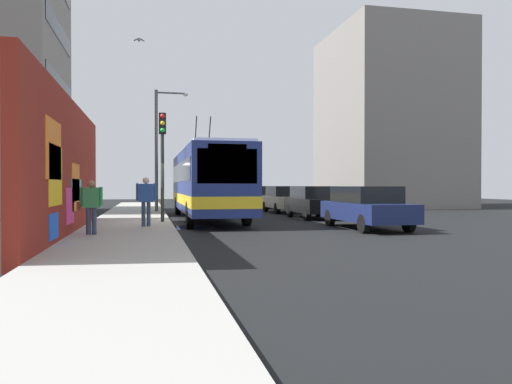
{
  "coord_description": "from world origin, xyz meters",
  "views": [
    {
      "loc": [
        -20.68,
        0.91,
        1.6
      ],
      "look_at": [
        -0.81,
        -3.41,
        1.35
      ],
      "focal_mm": 34.86,
      "sensor_mm": 36.0,
      "label": 1
    }
  ],
  "objects_px": {
    "parked_car_navy": "(366,206)",
    "parked_car_dark_gray": "(260,196)",
    "city_bus": "(207,181)",
    "parked_car_champagne": "(284,199)",
    "street_lamp": "(160,142)",
    "parked_car_black": "(313,201)",
    "traffic_light": "(162,149)",
    "pedestrian_at_curb": "(146,197)",
    "pedestrian_near_wall": "(91,203)"
  },
  "relations": [
    {
      "from": "parked_car_navy",
      "to": "parked_car_dark_gray",
      "type": "bearing_deg",
      "value": 0.0
    },
    {
      "from": "city_bus",
      "to": "parked_car_dark_gray",
      "type": "distance_m",
      "value": 12.59
    },
    {
      "from": "parked_car_champagne",
      "to": "street_lamp",
      "type": "bearing_deg",
      "value": 86.74
    },
    {
      "from": "parked_car_dark_gray",
      "to": "street_lamp",
      "type": "relative_size",
      "value": 0.59
    },
    {
      "from": "city_bus",
      "to": "parked_car_black",
      "type": "relative_size",
      "value": 3.0
    },
    {
      "from": "parked_car_black",
      "to": "parked_car_champagne",
      "type": "height_order",
      "value": "same"
    },
    {
      "from": "parked_car_black",
      "to": "street_lamp",
      "type": "bearing_deg",
      "value": 51.8
    },
    {
      "from": "traffic_light",
      "to": "parked_car_dark_gray",
      "type": "bearing_deg",
      "value": -26.56
    },
    {
      "from": "parked_car_navy",
      "to": "pedestrian_at_curb",
      "type": "distance_m",
      "value": 8.07
    },
    {
      "from": "pedestrian_near_wall",
      "to": "traffic_light",
      "type": "relative_size",
      "value": 0.37
    },
    {
      "from": "pedestrian_at_curb",
      "to": "parked_car_champagne",
      "type": "bearing_deg",
      "value": -37.81
    },
    {
      "from": "traffic_light",
      "to": "pedestrian_at_curb",
      "type": "bearing_deg",
      "value": 162.58
    },
    {
      "from": "street_lamp",
      "to": "traffic_light",
      "type": "bearing_deg",
      "value": 179.29
    },
    {
      "from": "parked_car_champagne",
      "to": "pedestrian_near_wall",
      "type": "xyz_separation_m",
      "value": [
        -13.03,
        9.58,
        0.26
      ]
    },
    {
      "from": "parked_car_black",
      "to": "pedestrian_near_wall",
      "type": "bearing_deg",
      "value": 128.95
    },
    {
      "from": "pedestrian_near_wall",
      "to": "parked_car_navy",
      "type": "bearing_deg",
      "value": -80.05
    },
    {
      "from": "parked_car_champagne",
      "to": "traffic_light",
      "type": "bearing_deg",
      "value": 138.33
    },
    {
      "from": "pedestrian_near_wall",
      "to": "street_lamp",
      "type": "height_order",
      "value": "street_lamp"
    },
    {
      "from": "city_bus",
      "to": "traffic_light",
      "type": "distance_m",
      "value": 4.12
    },
    {
      "from": "pedestrian_at_curb",
      "to": "street_lamp",
      "type": "distance_m",
      "value": 11.13
    },
    {
      "from": "pedestrian_at_curb",
      "to": "city_bus",
      "type": "bearing_deg",
      "value": -27.67
    },
    {
      "from": "street_lamp",
      "to": "city_bus",
      "type": "bearing_deg",
      "value": -159.24
    },
    {
      "from": "pedestrian_at_curb",
      "to": "street_lamp",
      "type": "bearing_deg",
      "value": -3.99
    },
    {
      "from": "pedestrian_near_wall",
      "to": "street_lamp",
      "type": "distance_m",
      "value": 13.97
    },
    {
      "from": "parked_car_champagne",
      "to": "parked_car_dark_gray",
      "type": "xyz_separation_m",
      "value": [
        6.45,
        -0.0,
        -0.0
      ]
    },
    {
      "from": "parked_car_black",
      "to": "parked_car_champagne",
      "type": "bearing_deg",
      "value": 0.0
    },
    {
      "from": "parked_car_navy",
      "to": "parked_car_dark_gray",
      "type": "distance_m",
      "value": 17.79
    },
    {
      "from": "parked_car_dark_gray",
      "to": "pedestrian_at_curb",
      "type": "relative_size",
      "value": 2.34
    },
    {
      "from": "parked_car_navy",
      "to": "pedestrian_at_curb",
      "type": "bearing_deg",
      "value": 82.5
    },
    {
      "from": "parked_car_navy",
      "to": "pedestrian_at_curb",
      "type": "height_order",
      "value": "pedestrian_at_curb"
    },
    {
      "from": "city_bus",
      "to": "pedestrian_near_wall",
      "type": "height_order",
      "value": "city_bus"
    },
    {
      "from": "parked_car_navy",
      "to": "pedestrian_near_wall",
      "type": "distance_m",
      "value": 9.73
    },
    {
      "from": "parked_car_navy",
      "to": "traffic_light",
      "type": "xyz_separation_m",
      "value": [
        3.09,
        7.35,
        2.25
      ]
    },
    {
      "from": "parked_car_navy",
      "to": "pedestrian_near_wall",
      "type": "xyz_separation_m",
      "value": [
        -1.68,
        9.58,
        0.26
      ]
    },
    {
      "from": "parked_car_black",
      "to": "city_bus",
      "type": "bearing_deg",
      "value": 86.59
    },
    {
      "from": "parked_car_champagne",
      "to": "city_bus",
      "type": "bearing_deg",
      "value": 133.74
    },
    {
      "from": "parked_car_dark_gray",
      "to": "traffic_light",
      "type": "xyz_separation_m",
      "value": [
        -14.7,
        7.35,
        2.25
      ]
    },
    {
      "from": "street_lamp",
      "to": "parked_car_navy",
      "type": "bearing_deg",
      "value": -148.37
    },
    {
      "from": "parked_car_black",
      "to": "street_lamp",
      "type": "relative_size",
      "value": 0.61
    },
    {
      "from": "parked_car_dark_gray",
      "to": "pedestrian_at_curb",
      "type": "height_order",
      "value": "pedestrian_at_curb"
    },
    {
      "from": "parked_car_champagne",
      "to": "parked_car_dark_gray",
      "type": "bearing_deg",
      "value": -0.0
    },
    {
      "from": "city_bus",
      "to": "street_lamp",
      "type": "bearing_deg",
      "value": 20.76
    },
    {
      "from": "parked_car_dark_gray",
      "to": "parked_car_champagne",
      "type": "bearing_deg",
      "value": 180.0
    },
    {
      "from": "city_bus",
      "to": "pedestrian_near_wall",
      "type": "distance_m",
      "value": 9.2
    },
    {
      "from": "parked_car_champagne",
      "to": "parked_car_navy",
      "type": "bearing_deg",
      "value": -180.0
    },
    {
      "from": "city_bus",
      "to": "pedestrian_at_curb",
      "type": "bearing_deg",
      "value": 152.33
    },
    {
      "from": "city_bus",
      "to": "pedestrian_near_wall",
      "type": "xyz_separation_m",
      "value": [
        -8.05,
        4.38,
        -0.74
      ]
    },
    {
      "from": "parked_car_navy",
      "to": "parked_car_dark_gray",
      "type": "height_order",
      "value": "same"
    },
    {
      "from": "traffic_light",
      "to": "parked_car_black",
      "type": "bearing_deg",
      "value": -67.99
    },
    {
      "from": "pedestrian_near_wall",
      "to": "traffic_light",
      "type": "height_order",
      "value": "traffic_light"
    }
  ]
}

